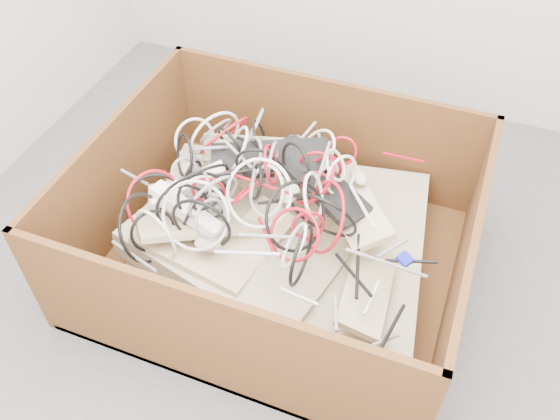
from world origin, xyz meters
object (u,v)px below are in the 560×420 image
(power_strip_left, at_px, (188,185))
(vga_plug, at_px, (405,259))
(cardboard_box, at_px, (273,243))
(power_strip_right, at_px, (187,211))

(power_strip_left, height_order, vga_plug, power_strip_left)
(power_strip_left, bearing_deg, cardboard_box, -31.28)
(power_strip_right, relative_size, vga_plug, 6.79)
(power_strip_right, xyz_separation_m, vga_plug, (0.76, 0.06, -0.00))
(cardboard_box, relative_size, vga_plug, 29.85)
(power_strip_right, bearing_deg, vga_plug, 19.69)
(cardboard_box, distance_m, vga_plug, 0.55)
(cardboard_box, relative_size, power_strip_left, 4.70)
(cardboard_box, xyz_separation_m, power_strip_left, (-0.30, -0.06, 0.25))
(power_strip_left, relative_size, vga_plug, 6.35)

